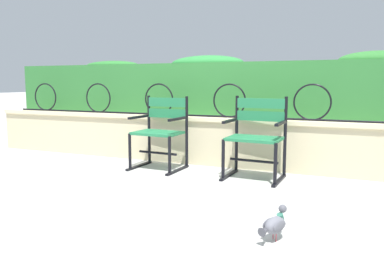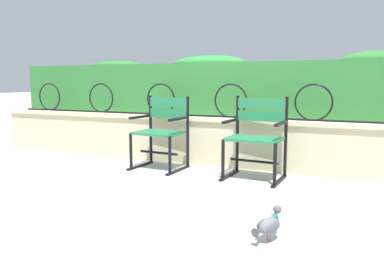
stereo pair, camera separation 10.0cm
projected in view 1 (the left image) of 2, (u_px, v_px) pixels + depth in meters
ground_plane at (186, 181)px, 4.02m from camera, size 60.00×60.00×0.00m
stone_wall at (216, 140)px, 4.85m from camera, size 6.88×0.41×0.61m
iron_arch_fence at (196, 102)px, 4.81m from camera, size 6.35×0.02×0.42m
hedge_row at (227, 86)px, 5.14m from camera, size 6.74×0.47×0.80m
park_chair_left at (161, 130)px, 4.59m from camera, size 0.61×0.55×0.87m
park_chair_right at (256, 135)px, 4.13m from camera, size 0.62×0.55×0.89m
pigeon_near_chairs at (275, 224)px, 2.50m from camera, size 0.17×0.28×0.22m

